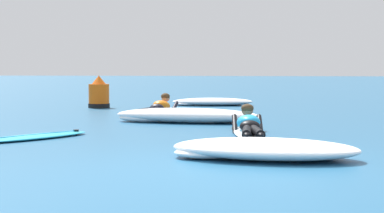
{
  "coord_description": "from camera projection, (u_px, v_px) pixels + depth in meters",
  "views": [
    {
      "loc": [
        0.83,
        -7.04,
        1.15
      ],
      "look_at": [
        -1.11,
        6.46,
        0.31
      ],
      "focal_mm": 61.22,
      "sensor_mm": 36.0,
      "label": 1
    }
  ],
  "objects": [
    {
      "name": "drifting_surfboard",
      "position": [
        32.0,
        137.0,
        10.33
      ],
      "size": [
        1.61,
        2.1,
        0.16
      ],
      "color": "#2DB2D1",
      "rests_on": "ground"
    },
    {
      "name": "ground_plane",
      "position": [
        253.0,
        110.0,
        17.03
      ],
      "size": [
        120.0,
        120.0,
        0.0
      ],
      "primitive_type": "plane",
      "color": "#235B84"
    },
    {
      "name": "surfer_near",
      "position": [
        249.0,
        127.0,
        10.92
      ],
      "size": [
        0.75,
        2.7,
        0.55
      ],
      "color": "white",
      "rests_on": "ground"
    },
    {
      "name": "channel_marker_buoy",
      "position": [
        99.0,
        95.0,
        18.07
      ],
      "size": [
        0.6,
        0.6,
        0.9
      ],
      "color": "#EA5B0F",
      "rests_on": "ground"
    },
    {
      "name": "surfer_far",
      "position": [
        159.0,
        109.0,
        15.55
      ],
      "size": [
        0.72,
        2.47,
        0.54
      ],
      "color": "#E54C66",
      "rests_on": "ground"
    },
    {
      "name": "whitewater_mid_right",
      "position": [
        187.0,
        116.0,
        13.35
      ],
      "size": [
        3.05,
        1.14,
        0.3
      ],
      "color": "white",
      "rests_on": "ground"
    },
    {
      "name": "whitewater_front",
      "position": [
        265.0,
        149.0,
        8.1
      ],
      "size": [
        2.45,
        1.4,
        0.26
      ],
      "color": "white",
      "rests_on": "ground"
    },
    {
      "name": "whitewater_far_band",
      "position": [
        213.0,
        102.0,
        19.13
      ],
      "size": [
        2.45,
        1.2,
        0.23
      ],
      "color": "white",
      "rests_on": "ground"
    }
  ]
}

